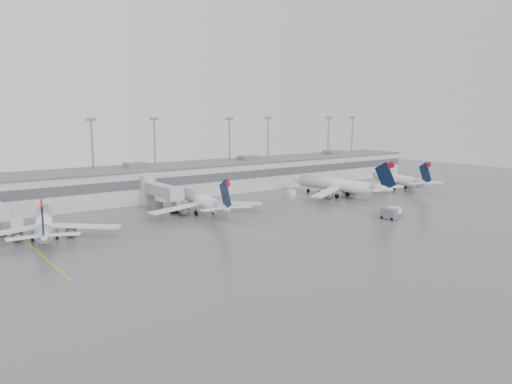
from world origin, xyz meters
TOP-DOWN VIEW (x-y plane):
  - ground at (0.00, 0.00)m, footprint 260.00×260.00m
  - terminal at (-0.01, 57.98)m, footprint 152.00×17.00m
  - light_masts at (0.00, 63.75)m, footprint 142.40×8.00m
  - jet_bridge_right at (-20.50, 45.72)m, footprint 4.00×17.20m
  - stand_markings at (-0.00, 24.00)m, footprint 105.25×40.00m
  - jet_far_left at (-49.53, 28.83)m, footprint 24.77×28.11m
  - jet_mid_left at (-15.98, 31.38)m, footprint 25.46×28.76m
  - jet_mid_right at (24.08, 29.03)m, footprint 28.89×32.53m
  - jet_far_right at (48.19, 29.06)m, footprint 24.12×27.47m
  - baggage_tug at (15.36, 5.15)m, footprint 2.42×3.33m
  - baggage_cart at (12.16, 3.95)m, footprint 2.33×3.47m
  - gse_uld_a at (-51.40, 42.17)m, footprint 2.48×1.73m
  - gse_uld_b at (-17.12, 41.42)m, footprint 2.44×1.63m
  - gse_uld_c at (15.12, 38.34)m, footprint 2.45×1.85m
  - gse_loader at (-22.29, 41.79)m, footprint 1.93×3.08m
  - cone_a at (-52.44, 34.62)m, footprint 0.42×0.42m
  - cone_b at (-28.19, 32.78)m, footprint 0.43×0.43m
  - cone_c at (16.15, 37.62)m, footprint 0.39×0.39m
  - cone_d at (56.09, 39.72)m, footprint 0.50×0.50m

SIDE VIEW (x-z plane):
  - ground at x=0.00m, z-range 0.00..0.00m
  - stand_markings at x=0.00m, z-range 0.00..0.01m
  - cone_c at x=16.15m, z-range 0.00..0.63m
  - cone_a at x=-52.44m, z-range 0.00..0.68m
  - cone_b at x=-28.19m, z-range 0.00..0.68m
  - cone_d at x=56.09m, z-range 0.00..0.79m
  - baggage_tug at x=15.36m, z-range -0.22..1.76m
  - gse_uld_c at x=15.12m, z-range 0.00..1.58m
  - gse_uld_a at x=-51.40m, z-range 0.00..1.69m
  - gse_uld_b at x=-17.12m, z-range 0.00..1.72m
  - gse_loader at x=-22.29m, z-range 0.00..1.93m
  - baggage_cart at x=12.16m, z-range 0.04..2.11m
  - jet_far_right at x=48.19m, z-range -1.74..7.44m
  - jet_far_left at x=-49.53m, z-range -1.75..7.50m
  - jet_mid_left at x=-15.98m, z-range -1.77..7.59m
  - jet_mid_right at x=24.08m, z-range -1.99..8.54m
  - jet_bridge_right at x=-20.50m, z-range 0.37..7.37m
  - terminal at x=-0.01m, z-range -0.55..8.90m
  - light_masts at x=0.00m, z-range 1.73..22.33m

